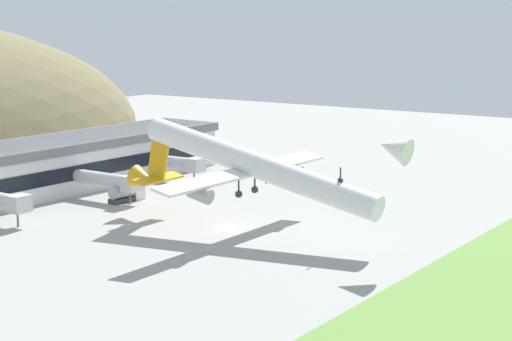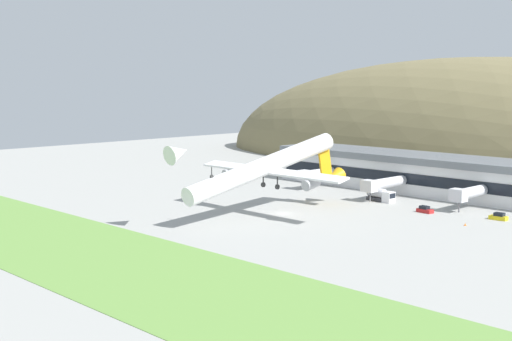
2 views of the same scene
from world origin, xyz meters
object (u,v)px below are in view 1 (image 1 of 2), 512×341
(fuel_truck, at_px, (126,193))
(jetway_1, at_px, (110,180))
(jetway_2, at_px, (181,163))
(terminal_building, at_px, (50,163))
(service_car_1, at_px, (200,188))
(service_car_2, at_px, (230,174))
(jetway_0, at_px, (2,201))
(cargo_airplane, at_px, (252,167))
(traffic_cone_0, at_px, (266,182))

(fuel_truck, bearing_deg, jetway_1, 117.45)
(jetway_2, bearing_deg, terminal_building, 145.93)
(terminal_building, distance_m, service_car_1, 30.34)
(terminal_building, height_order, fuel_truck, terminal_building)
(jetway_2, relative_size, service_car_2, 3.29)
(terminal_building, relative_size, fuel_truck, 11.57)
(jetway_0, bearing_deg, jetway_1, -3.75)
(terminal_building, bearing_deg, service_car_2, -31.80)
(cargo_airplane, height_order, traffic_cone_0, cargo_airplane)
(terminal_building, height_order, service_car_2, terminal_building)
(jetway_0, distance_m, service_car_2, 57.01)
(service_car_2, bearing_deg, jetway_2, 153.44)
(traffic_cone_0, bearing_deg, service_car_1, 154.83)
(cargo_airplane, relative_size, service_car_2, 13.70)
(jetway_0, distance_m, traffic_cone_0, 57.16)
(terminal_building, bearing_deg, fuel_truck, -86.44)
(jetway_1, bearing_deg, service_car_1, -24.04)
(jetway_1, height_order, traffic_cone_0, jetway_1)
(service_car_1, bearing_deg, jetway_0, 167.23)
(jetway_1, bearing_deg, jetway_0, 176.25)
(fuel_truck, distance_m, traffic_cone_0, 31.90)
(terminal_building, distance_m, traffic_cone_0, 44.15)
(jetway_2, bearing_deg, fuel_truck, -168.21)
(service_car_1, bearing_deg, cargo_airplane, -127.99)
(jetway_1, relative_size, traffic_cone_0, 27.14)
(jetway_0, height_order, service_car_2, jetway_0)
(terminal_building, relative_size, service_car_2, 22.92)
(service_car_1, xyz_separation_m, service_car_2, (15.69, 4.16, 0.02))
(service_car_1, distance_m, traffic_cone_0, 15.27)
(jetway_2, height_order, service_car_1, jetway_2)
(service_car_1, height_order, fuel_truck, fuel_truck)
(service_car_2, bearing_deg, cargo_airplane, -139.29)
(jetway_2, bearing_deg, jetway_1, -175.82)
(service_car_2, relative_size, traffic_cone_0, 6.63)
(jetway_1, xyz_separation_m, cargo_airplane, (-4.88, -36.21, 6.75))
(service_car_1, xyz_separation_m, traffic_cone_0, (13.82, -6.49, -0.35))
(terminal_building, relative_size, jetway_2, 6.97)
(service_car_2, bearing_deg, service_car_1, -165.14)
(terminal_building, xyz_separation_m, service_car_1, (17.13, -24.51, -5.10))
(jetway_1, distance_m, traffic_cone_0, 34.47)
(jetway_0, xyz_separation_m, fuel_truck, (25.07, -4.31, -2.46))
(jetway_2, distance_m, fuel_truck, 21.74)
(jetway_2, xyz_separation_m, service_car_1, (-5.23, -9.39, -3.36))
(cargo_airplane, bearing_deg, jetway_1, 82.32)
(jetway_0, relative_size, traffic_cone_0, 22.11)
(jetway_2, xyz_separation_m, service_car_2, (10.47, -5.23, -3.34))
(terminal_building, xyz_separation_m, jetway_1, (-0.22, -16.77, -1.74))
(service_car_1, bearing_deg, terminal_building, 124.95)
(fuel_truck, bearing_deg, traffic_cone_0, -21.09)
(service_car_1, relative_size, traffic_cone_0, 6.60)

